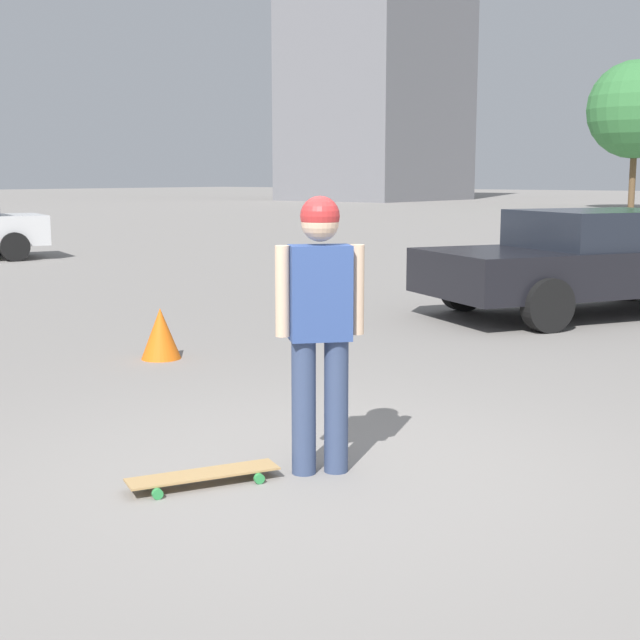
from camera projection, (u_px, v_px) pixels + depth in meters
The scene contains 6 objects.
ground_plane at pixel (320, 472), 5.44m from camera, with size 220.00×220.00×0.00m, color gray.
person at pixel (320, 315), 5.28m from camera, with size 0.42×0.39×1.67m.
skateboard at pixel (203, 475), 5.20m from camera, with size 0.89×0.58×0.07m.
car_parked_near at pixel (596, 260), 11.59m from camera, with size 4.87×3.78×1.35m.
tree_distant at pixel (636, 110), 48.72m from camera, with size 5.33×5.33×8.09m.
traffic_cone at pixel (161, 333), 8.78m from camera, with size 0.39×0.39×0.51m.
Camera 1 is at (-4.08, -3.26, 1.78)m, focal length 50.00 mm.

